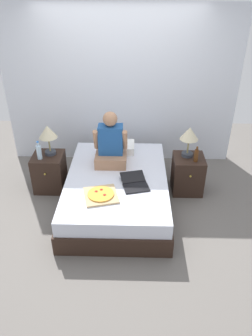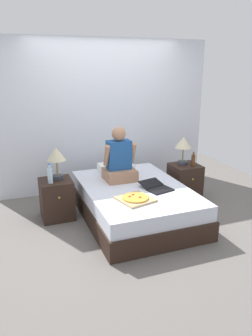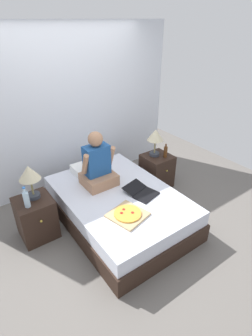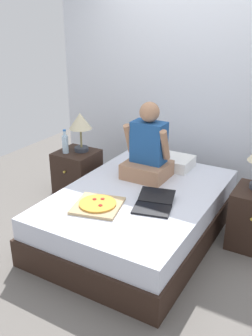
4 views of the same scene
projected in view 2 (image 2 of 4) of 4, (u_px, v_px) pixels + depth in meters
ground_plane at (134, 217)px, 4.69m from camera, size 5.70×5.70×0.00m
wall_back at (105, 116)px, 5.53m from camera, size 3.70×0.12×2.50m
bed at (135, 202)px, 4.62m from camera, size 1.40×2.02×0.46m
nightstand_left at (57, 199)px, 4.59m from camera, size 0.44×0.47×0.56m
lamp_on_left_nightstand at (56, 156)px, 4.47m from camera, size 0.26×0.26×0.45m
water_bottle at (50, 175)px, 4.37m from camera, size 0.07×0.07×0.28m
nightstand_right at (185, 181)px, 5.29m from camera, size 0.44×0.47×0.56m
lamp_on_right_nightstand at (183, 144)px, 5.14m from camera, size 0.26×0.26×0.45m
beer_bottle at (193, 160)px, 5.11m from camera, size 0.06×0.06×0.23m
pillow at (116, 168)px, 5.17m from camera, size 0.52×0.34×0.12m
person_seated at (119, 161)px, 4.75m from camera, size 0.47×0.40×0.78m
laptop at (157, 188)px, 4.45m from camera, size 0.41×0.48×0.07m
pizza_box at (135, 199)px, 4.09m from camera, size 0.49×0.49×0.05m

